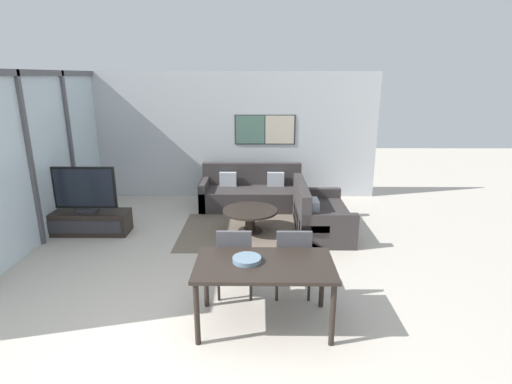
% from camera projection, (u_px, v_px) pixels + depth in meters
% --- Properties ---
extents(ground_plane, '(24.00, 24.00, 0.00)m').
position_uv_depth(ground_plane, '(182.00, 357.00, 3.99)').
color(ground_plane, beige).
extents(wall_back, '(6.79, 0.09, 2.80)m').
position_uv_depth(wall_back, '(227.00, 136.00, 8.96)').
color(wall_back, silver).
rests_on(wall_back, ground_plane).
extents(window_wall_left, '(0.07, 5.58, 2.80)m').
position_uv_depth(window_wall_left, '(27.00, 153.00, 6.27)').
color(window_wall_left, silver).
rests_on(window_wall_left, ground_plane).
extents(area_rug, '(2.49, 1.87, 0.01)m').
position_uv_depth(area_rug, '(250.00, 231.00, 7.20)').
color(area_rug, '#706051').
rests_on(area_rug, ground_plane).
extents(tv_console, '(1.42, 0.49, 0.40)m').
position_uv_depth(tv_console, '(89.00, 222.00, 7.09)').
color(tv_console, black).
rests_on(tv_console, ground_plane).
extents(television, '(1.09, 0.20, 0.81)m').
position_uv_depth(television, '(85.00, 190.00, 6.92)').
color(television, '#2D2D33').
rests_on(television, tv_console).
extents(sofa_main, '(2.14, 0.91, 0.89)m').
position_uv_depth(sofa_main, '(252.00, 193.00, 8.53)').
color(sofa_main, '#383333').
rests_on(sofa_main, ground_plane).
extents(sofa_side, '(0.91, 1.64, 0.89)m').
position_uv_depth(sofa_side, '(317.00, 217.00, 7.12)').
color(sofa_side, '#383333').
rests_on(sofa_side, ground_plane).
extents(coffee_table, '(0.98, 0.98, 0.42)m').
position_uv_depth(coffee_table, '(250.00, 215.00, 7.11)').
color(coffee_table, black).
rests_on(coffee_table, ground_plane).
extents(dining_table, '(1.51, 0.84, 0.75)m').
position_uv_depth(dining_table, '(264.00, 270.00, 4.34)').
color(dining_table, black).
rests_on(dining_table, ground_plane).
extents(dining_chair_left, '(0.46, 0.46, 0.93)m').
position_uv_depth(dining_chair_left, '(235.00, 259.00, 4.97)').
color(dining_chair_left, '#4C4C51').
rests_on(dining_chair_left, ground_plane).
extents(dining_chair_centre, '(0.46, 0.46, 0.93)m').
position_uv_depth(dining_chair_centre, '(293.00, 259.00, 4.96)').
color(dining_chair_centre, '#4C4C51').
rests_on(dining_chair_centre, ground_plane).
extents(fruit_bowl, '(0.31, 0.31, 0.05)m').
position_uv_depth(fruit_bowl, '(247.00, 259.00, 4.35)').
color(fruit_bowl, slate).
rests_on(fruit_bowl, dining_table).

